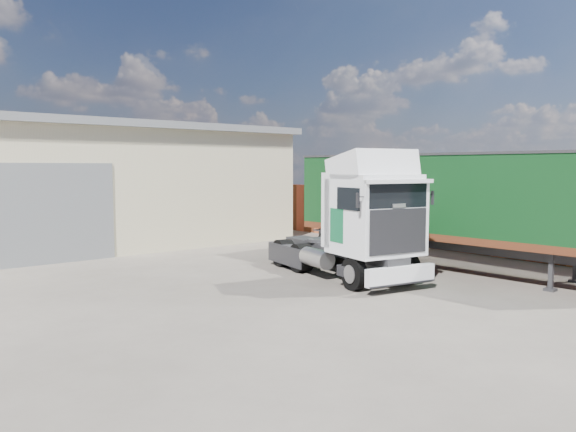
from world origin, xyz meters
TOP-DOWN VIEW (x-y plane):
  - ground at (0.00, 0.00)m, footprint 120.00×120.00m
  - brick_boundary_wall at (11.50, 6.00)m, footprint 0.35×26.00m
  - tractor_unit at (4.01, 0.95)m, footprint 3.33×6.21m
  - box_trailer at (7.72, 0.37)m, footprint 3.04×11.85m

SIDE VIEW (x-z plane):
  - ground at x=0.00m, z-range 0.00..0.00m
  - brick_boundary_wall at x=11.50m, z-range 0.00..2.50m
  - tractor_unit at x=4.01m, z-range -0.32..3.65m
  - box_trailer at x=7.72m, z-range 0.43..4.33m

